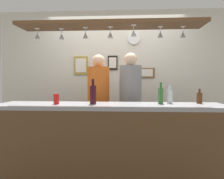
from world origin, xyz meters
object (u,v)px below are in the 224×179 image
at_px(person_middle_grey_shirt, 130,97).
at_px(picture_frame_lower_pair, 146,73).
at_px(person_left_orange_shirt, 99,98).
at_px(bottle_beer_brown_stubby, 199,98).
at_px(bottle_wine_dark_red, 93,94).
at_px(bottle_beer_green_import, 161,95).
at_px(picture_frame_caricature, 81,65).
at_px(bottle_soda_clear, 170,96).
at_px(wall_clock, 134,38).
at_px(drink_can, 56,99).
at_px(picture_frame_crest, 113,63).

distance_m(person_middle_grey_shirt, picture_frame_lower_pair, 0.83).
height_order(person_left_orange_shirt, bottle_beer_brown_stubby, person_left_orange_shirt).
relative_size(person_middle_grey_shirt, bottle_wine_dark_red, 5.77).
bearing_deg(bottle_beer_green_import, picture_frame_caricature, 133.53).
distance_m(person_middle_grey_shirt, bottle_wine_dark_red, 0.90).
bearing_deg(bottle_wine_dark_red, bottle_soda_clear, 8.36).
distance_m(bottle_wine_dark_red, picture_frame_lower_pair, 1.64).
xyz_separation_m(bottle_wine_dark_red, bottle_beer_brown_stubby, (1.29, 0.15, -0.05)).
bearing_deg(bottle_soda_clear, wall_clock, 106.90).
xyz_separation_m(person_middle_grey_shirt, picture_frame_lower_pair, (0.31, 0.66, 0.40)).
distance_m(drink_can, wall_clock, 2.00).
bearing_deg(picture_frame_caricature, bottle_beer_brown_stubby, -36.12).
relative_size(drink_can, picture_frame_caricature, 0.36).
xyz_separation_m(person_middle_grey_shirt, picture_frame_caricature, (-0.91, 0.66, 0.54)).
relative_size(bottle_wine_dark_red, picture_frame_crest, 1.15).
relative_size(person_left_orange_shirt, bottle_wine_dark_red, 5.69).
relative_size(person_left_orange_shirt, bottle_soda_clear, 7.42).
bearing_deg(picture_frame_lower_pair, person_middle_grey_shirt, -115.25).
relative_size(picture_frame_lower_pair, picture_frame_crest, 1.15).
xyz_separation_m(bottle_soda_clear, picture_frame_caricature, (-1.37, 1.28, 0.47)).
xyz_separation_m(bottle_soda_clear, bottle_beer_green_import, (-0.12, -0.04, 0.01)).
distance_m(bottle_wine_dark_red, picture_frame_caricature, 1.55).
distance_m(bottle_beer_green_import, bottle_wine_dark_red, 0.82).
bearing_deg(picture_frame_caricature, bottle_beer_green_import, -46.47).
relative_size(bottle_wine_dark_red, drink_can, 2.46).
bearing_deg(person_middle_grey_shirt, bottle_beer_green_import, -62.63).
height_order(bottle_beer_brown_stubby, picture_frame_lower_pair, picture_frame_lower_pair).
bearing_deg(person_left_orange_shirt, picture_frame_lower_pair, 39.18).
relative_size(person_left_orange_shirt, bottle_beer_green_import, 6.56).
distance_m(person_left_orange_shirt, picture_frame_caricature, 0.96).
xyz_separation_m(bottle_soda_clear, wall_clock, (-0.39, 1.27, 0.95)).
relative_size(bottle_beer_green_import, bottle_beer_brown_stubby, 1.44).
bearing_deg(wall_clock, picture_frame_caricature, 179.64).
distance_m(bottle_beer_green_import, picture_frame_caricature, 1.88).
bearing_deg(bottle_soda_clear, bottle_wine_dark_red, -171.64).
height_order(person_middle_grey_shirt, bottle_beer_green_import, person_middle_grey_shirt).
relative_size(bottle_beer_green_import, drink_can, 2.13).
distance_m(drink_can, picture_frame_lower_pair, 1.92).
relative_size(bottle_soda_clear, drink_can, 1.89).
bearing_deg(picture_frame_crest, picture_frame_lower_pair, 0.00).
height_order(person_middle_grey_shirt, drink_can, person_middle_grey_shirt).
relative_size(person_middle_grey_shirt, bottle_beer_green_import, 6.65).
xyz_separation_m(drink_can, wall_clock, (0.97, 1.44, 0.98)).
distance_m(person_left_orange_shirt, picture_frame_crest, 0.91).
distance_m(drink_can, picture_frame_caricature, 1.53).
height_order(bottle_wine_dark_red, picture_frame_crest, picture_frame_crest).
distance_m(person_middle_grey_shirt, bottle_beer_brown_stubby, 1.02).
height_order(person_middle_grey_shirt, bottle_wine_dark_red, person_middle_grey_shirt).
relative_size(person_left_orange_shirt, drink_can, 13.99).
height_order(bottle_soda_clear, bottle_beer_green_import, bottle_beer_green_import).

